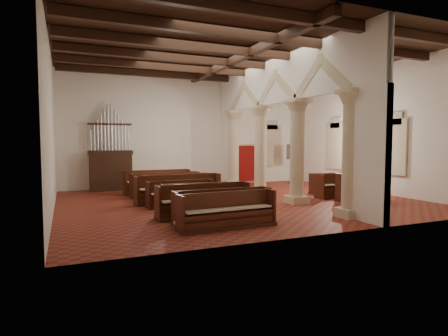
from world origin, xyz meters
TOP-DOWN VIEW (x-y plane):
  - floor at (0.00, 0.00)m, footprint 14.00×14.00m
  - ceiling at (0.00, 0.00)m, footprint 14.00×14.00m
  - wall_back at (0.00, 6.00)m, footprint 14.00×0.02m
  - wall_front at (0.00, -6.00)m, footprint 14.00×0.02m
  - wall_left at (-7.00, 0.00)m, footprint 0.02×12.00m
  - wall_right at (7.00, 0.00)m, footprint 0.02×12.00m
  - ceiling_beams at (0.00, 0.00)m, footprint 13.80×11.80m
  - arcade at (1.80, 0.00)m, footprint 0.90×11.90m
  - window_right_a at (6.98, -1.50)m, footprint 0.03×1.00m
  - window_right_b at (6.98, 2.50)m, footprint 0.03×1.00m
  - window_back at (5.00, 5.98)m, footprint 1.00×0.03m
  - pipe_organ at (-4.50, 5.50)m, footprint 2.10×0.85m
  - lectern at (-3.99, 5.49)m, footprint 0.61×0.63m
  - dossal_curtain at (3.50, 5.92)m, footprint 1.80×0.07m
  - processional_banner at (5.49, 4.54)m, footprint 0.54×0.69m
  - hymnal_box_a at (-1.67, -3.74)m, footprint 0.41×0.35m
  - hymnal_box_b at (-1.21, -3.43)m, footprint 0.33×0.28m
  - hymnal_box_c at (-1.29, -0.63)m, footprint 0.34×0.27m
  - tube_heater_a at (-3.30, -3.80)m, footprint 1.08×0.17m
  - tube_heater_b at (-1.66, -3.32)m, footprint 1.13×0.19m
  - nave_pew_0 at (-2.41, -4.32)m, footprint 2.93×0.85m
  - nave_pew_1 at (-2.27, -3.63)m, footprint 3.06×0.74m
  - nave_pew_2 at (-2.49, -2.57)m, footprint 3.12×0.82m
  - nave_pew_3 at (-2.39, -1.56)m, footprint 2.48×0.72m
  - nave_pew_4 at (-2.61, -0.33)m, footprint 2.60×0.82m
  - nave_pew_5 at (-2.43, 0.54)m, footprint 3.51×0.95m
  - nave_pew_6 at (-2.16, 1.62)m, footprint 2.87×0.82m
  - nave_pew_7 at (-2.48, 2.41)m, footprint 3.14×0.92m
  - nave_pew_8 at (-2.64, 3.39)m, footprint 3.08×0.79m
  - aisle_pew_0 at (4.71, -1.93)m, footprint 2.21×0.77m
  - aisle_pew_1 at (4.34, -0.85)m, footprint 2.01×0.78m
  - aisle_pew_2 at (4.79, 0.31)m, footprint 1.83×0.67m

SIDE VIEW (x-z plane):
  - floor at x=0.00m, z-range 0.00..0.00m
  - tube_heater_a at x=-3.30m, z-range 0.11..0.21m
  - tube_heater_b at x=-1.66m, z-range 0.10..0.22m
  - hymnal_box_b at x=-1.21m, z-range 0.10..0.39m
  - hymnal_box_c at x=-1.29m, z-range 0.10..0.43m
  - hymnal_box_a at x=-1.67m, z-range 0.10..0.46m
  - nave_pew_4 at x=-2.61m, z-range -0.17..0.81m
  - nave_pew_3 at x=-2.39m, z-range -0.17..0.82m
  - aisle_pew_2 at x=4.79m, z-range -0.16..0.81m
  - nave_pew_1 at x=-2.27m, z-range -0.17..0.84m
  - nave_pew_0 at x=-2.41m, z-range -0.17..0.84m
  - nave_pew_6 at x=-2.16m, z-range -0.18..0.87m
  - nave_pew_7 at x=-2.48m, z-range -0.18..0.88m
  - nave_pew_2 at x=-2.49m, z-range -0.18..0.89m
  - aisle_pew_1 at x=4.34m, z-range -0.17..0.89m
  - nave_pew_5 at x=-2.43m, z-range -0.19..0.92m
  - nave_pew_8 at x=-2.64m, z-range -0.19..0.92m
  - aisle_pew_0 at x=4.71m, z-range -0.19..0.95m
  - lectern at x=-3.99m, z-range -0.11..1.17m
  - processional_banner at x=5.49m, z-range -0.42..2.04m
  - dossal_curtain at x=3.50m, z-range 0.08..2.25m
  - pipe_organ at x=-4.50m, z-range -0.83..3.57m
  - window_right_a at x=6.98m, z-range 1.10..3.30m
  - window_right_b at x=6.98m, z-range 1.10..3.30m
  - window_back at x=5.00m, z-range 1.10..3.30m
  - wall_back at x=0.00m, z-range 0.00..6.00m
  - wall_front at x=0.00m, z-range 0.00..6.00m
  - wall_left at x=-7.00m, z-range 0.00..6.00m
  - wall_right at x=7.00m, z-range 0.00..6.00m
  - arcade at x=1.80m, z-range 0.56..6.56m
  - ceiling_beams at x=0.00m, z-range 5.67..5.97m
  - ceiling at x=0.00m, z-range 6.00..6.00m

